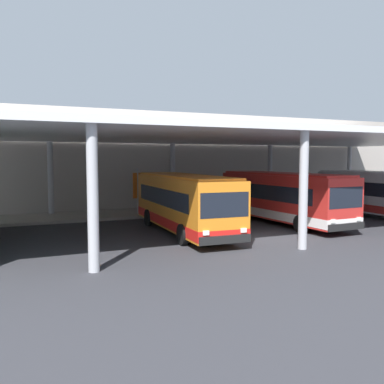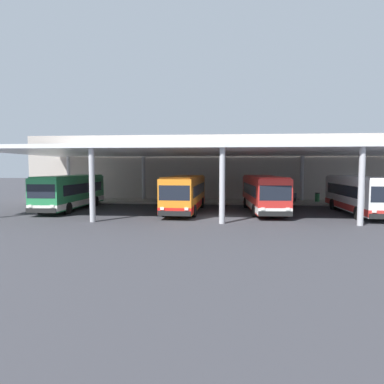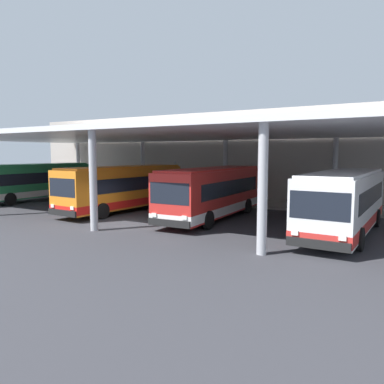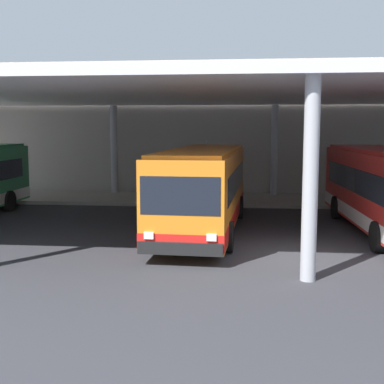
{
  "view_description": "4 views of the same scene",
  "coord_description": "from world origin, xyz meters",
  "px_view_note": "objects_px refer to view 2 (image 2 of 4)",
  "views": [
    {
      "loc": [
        -11.93,
        -17.18,
        4.02
      ],
      "look_at": [
        -2.13,
        4.89,
        2.1
      ],
      "focal_mm": 38.65,
      "sensor_mm": 36.0,
      "label": 1
    },
    {
      "loc": [
        -0.18,
        -25.34,
        3.84
      ],
      "look_at": [
        -2.5,
        2.45,
        1.84
      ],
      "focal_mm": 30.92,
      "sensor_mm": 36.0,
      "label": 2
    },
    {
      "loc": [
        14.31,
        -16.6,
        4.05
      ],
      "look_at": [
        2.29,
        3.79,
        1.61
      ],
      "focal_mm": 34.91,
      "sensor_mm": 36.0,
      "label": 3
    },
    {
      "loc": [
        -1.68,
        -15.62,
        3.94
      ],
      "look_at": [
        -3.75,
        4.52,
        1.39
      ],
      "focal_mm": 47.61,
      "sensor_mm": 36.0,
      "label": 4
    }
  ],
  "objects_px": {
    "bus_nearest_bay": "(71,192)",
    "bench_waiting": "(288,197)",
    "bus_middle_bay": "(263,193)",
    "bus_far_bay": "(359,194)",
    "bus_second_bay": "(185,193)",
    "trash_bin": "(317,197)",
    "banner_sign": "(188,185)"
  },
  "relations": [
    {
      "from": "bus_nearest_bay",
      "to": "bus_middle_bay",
      "type": "xyz_separation_m",
      "value": [
        17.69,
        -0.35,
        0.0
      ]
    },
    {
      "from": "bus_second_bay",
      "to": "bus_far_bay",
      "type": "distance_m",
      "value": 14.69
    },
    {
      "from": "bus_far_bay",
      "to": "bench_waiting",
      "type": "xyz_separation_m",
      "value": [
        -4.04,
        8.5,
        -0.99
      ]
    },
    {
      "from": "bus_nearest_bay",
      "to": "banner_sign",
      "type": "xyz_separation_m",
      "value": [
        10.37,
        6.53,
        0.32
      ]
    },
    {
      "from": "bus_nearest_bay",
      "to": "bus_second_bay",
      "type": "bearing_deg",
      "value": -4.34
    },
    {
      "from": "bus_nearest_bay",
      "to": "bus_second_bay",
      "type": "distance_m",
      "value": 10.83
    },
    {
      "from": "trash_bin",
      "to": "banner_sign",
      "type": "relative_size",
      "value": 0.31
    },
    {
      "from": "bench_waiting",
      "to": "banner_sign",
      "type": "relative_size",
      "value": 0.56
    },
    {
      "from": "trash_bin",
      "to": "banner_sign",
      "type": "xyz_separation_m",
      "value": [
        -14.21,
        -0.98,
        1.3
      ]
    },
    {
      "from": "bench_waiting",
      "to": "trash_bin",
      "type": "relative_size",
      "value": 1.84
    },
    {
      "from": "bus_nearest_bay",
      "to": "bus_far_bay",
      "type": "xyz_separation_m",
      "value": [
        25.49,
        -1.09,
        0.0
      ]
    },
    {
      "from": "bus_middle_bay",
      "to": "bus_far_bay",
      "type": "relative_size",
      "value": 1.0
    },
    {
      "from": "bus_nearest_bay",
      "to": "bench_waiting",
      "type": "bearing_deg",
      "value": 19.06
    },
    {
      "from": "bus_middle_bay",
      "to": "trash_bin",
      "type": "relative_size",
      "value": 10.83
    },
    {
      "from": "bus_second_bay",
      "to": "trash_bin",
      "type": "bearing_deg",
      "value": 31.15
    },
    {
      "from": "bus_nearest_bay",
      "to": "bench_waiting",
      "type": "relative_size",
      "value": 5.86
    },
    {
      "from": "bus_far_bay",
      "to": "bus_nearest_bay",
      "type": "bearing_deg",
      "value": 177.55
    },
    {
      "from": "banner_sign",
      "to": "bench_waiting",
      "type": "bearing_deg",
      "value": 4.53
    },
    {
      "from": "bus_middle_bay",
      "to": "bench_waiting",
      "type": "xyz_separation_m",
      "value": [
        3.75,
        7.76,
        -0.99
      ]
    },
    {
      "from": "bus_second_bay",
      "to": "bus_far_bay",
      "type": "relative_size",
      "value": 1.0
    },
    {
      "from": "bus_middle_bay",
      "to": "bus_far_bay",
      "type": "distance_m",
      "value": 7.83
    },
    {
      "from": "bench_waiting",
      "to": "banner_sign",
      "type": "xyz_separation_m",
      "value": [
        -11.07,
        -0.88,
        1.32
      ]
    },
    {
      "from": "bus_nearest_bay",
      "to": "bench_waiting",
      "type": "distance_m",
      "value": 22.71
    },
    {
      "from": "bus_far_bay",
      "to": "trash_bin",
      "type": "height_order",
      "value": "bus_far_bay"
    },
    {
      "from": "bus_nearest_bay",
      "to": "bench_waiting",
      "type": "xyz_separation_m",
      "value": [
        21.44,
        7.41,
        -0.99
      ]
    },
    {
      "from": "bus_far_bay",
      "to": "banner_sign",
      "type": "xyz_separation_m",
      "value": [
        -15.11,
        7.62,
        0.32
      ]
    },
    {
      "from": "trash_bin",
      "to": "banner_sign",
      "type": "height_order",
      "value": "banner_sign"
    },
    {
      "from": "bus_far_bay",
      "to": "bench_waiting",
      "type": "bearing_deg",
      "value": 115.45
    },
    {
      "from": "bus_second_bay",
      "to": "trash_bin",
      "type": "height_order",
      "value": "bus_second_bay"
    },
    {
      "from": "banner_sign",
      "to": "trash_bin",
      "type": "bearing_deg",
      "value": 3.95
    },
    {
      "from": "bus_middle_bay",
      "to": "banner_sign",
      "type": "height_order",
      "value": "banner_sign"
    },
    {
      "from": "bus_nearest_bay",
      "to": "banner_sign",
      "type": "relative_size",
      "value": 3.29
    }
  ]
}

